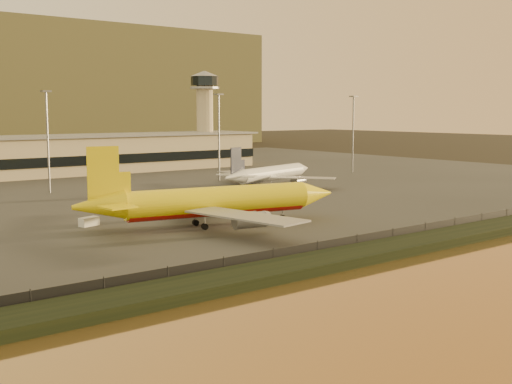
# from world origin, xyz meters

# --- Properties ---
(ground) EXTENTS (900.00, 900.00, 0.00)m
(ground) POSITION_xyz_m (0.00, 0.00, 0.00)
(ground) COLOR black
(ground) RESTS_ON ground
(embankment) EXTENTS (320.00, 7.00, 1.40)m
(embankment) POSITION_xyz_m (0.00, -17.00, 0.70)
(embankment) COLOR black
(embankment) RESTS_ON ground
(tarmac) EXTENTS (320.00, 220.00, 0.20)m
(tarmac) POSITION_xyz_m (0.00, 95.00, 0.10)
(tarmac) COLOR #2D2D2D
(tarmac) RESTS_ON ground
(perimeter_fence) EXTENTS (300.00, 0.05, 2.20)m
(perimeter_fence) POSITION_xyz_m (0.00, -13.00, 1.30)
(perimeter_fence) COLOR black
(perimeter_fence) RESTS_ON tarmac
(control_tower) EXTENTS (11.20, 11.20, 35.50)m
(control_tower) POSITION_xyz_m (70.00, 131.00, 21.66)
(control_tower) COLOR tan
(control_tower) RESTS_ON tarmac
(apron_light_masts) EXTENTS (152.20, 12.20, 25.40)m
(apron_light_masts) POSITION_xyz_m (15.00, 75.00, 15.70)
(apron_light_masts) COLOR slate
(apron_light_masts) RESTS_ON tarmac
(dhl_cargo_jet) EXTENTS (49.04, 47.31, 14.71)m
(dhl_cargo_jet) POSITION_xyz_m (-3.81, 16.05, 4.59)
(dhl_cargo_jet) COLOR yellow
(dhl_cargo_jet) RESTS_ON tarmac
(white_narrowbody_jet) EXTENTS (38.64, 36.82, 11.31)m
(white_narrowbody_jet) POSITION_xyz_m (43.00, 57.74, 3.58)
(white_narrowbody_jet) COLOR white
(white_narrowbody_jet) RESTS_ON tarmac
(gse_vehicle_yellow) EXTENTS (4.46, 2.65, 1.88)m
(gse_vehicle_yellow) POSITION_xyz_m (16.03, 32.42, 1.14)
(gse_vehicle_yellow) COLOR yellow
(gse_vehicle_yellow) RESTS_ON tarmac
(gse_vehicle_white) EXTENTS (3.87, 2.60, 1.60)m
(gse_vehicle_white) POSITION_xyz_m (-21.17, 30.10, 1.00)
(gse_vehicle_white) COLOR white
(gse_vehicle_white) RESTS_ON tarmac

